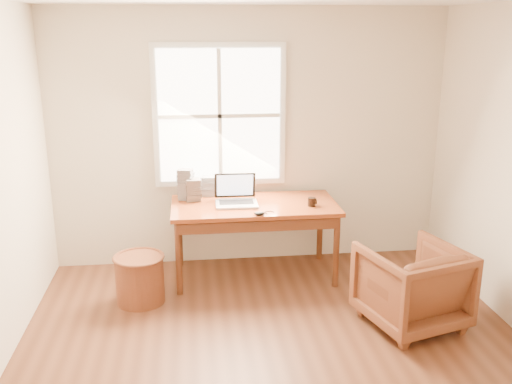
# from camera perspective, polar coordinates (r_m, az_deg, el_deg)

# --- Properties ---
(room_shell) EXTENTS (4.04, 4.54, 2.64)m
(room_shell) POSITION_cam_1_polar(r_m,az_deg,el_deg) (3.80, 2.37, -0.33)
(room_shell) COLOR brown
(room_shell) RESTS_ON ground
(desk) EXTENTS (1.60, 0.80, 0.04)m
(desk) POSITION_cam_1_polar(r_m,az_deg,el_deg) (5.53, -0.16, -1.38)
(desk) COLOR brown
(desk) RESTS_ON room_shell
(armchair) EXTENTS (0.92, 0.94, 0.69)m
(armchair) POSITION_cam_1_polar(r_m,az_deg,el_deg) (4.93, 15.29, -9.03)
(armchair) COLOR brown
(armchair) RESTS_ON room_shell
(wicker_stool) EXTENTS (0.53, 0.53, 0.43)m
(wicker_stool) POSITION_cam_1_polar(r_m,az_deg,el_deg) (5.28, -11.53, -8.57)
(wicker_stool) COLOR brown
(wicker_stool) RESTS_ON room_shell
(laptop) EXTENTS (0.38, 0.40, 0.28)m
(laptop) POSITION_cam_1_polar(r_m,az_deg,el_deg) (5.43, -1.97, 0.07)
(laptop) COLOR #B0B4B8
(laptop) RESTS_ON desk
(mouse) EXTENTS (0.10, 0.06, 0.03)m
(mouse) POSITION_cam_1_polar(r_m,az_deg,el_deg) (5.18, 0.35, -2.16)
(mouse) COLOR black
(mouse) RESTS_ON desk
(coffee_mug) EXTENTS (0.10, 0.10, 0.08)m
(coffee_mug) POSITION_cam_1_polar(r_m,az_deg,el_deg) (5.46, 5.59, -0.99)
(coffee_mug) COLOR black
(coffee_mug) RESTS_ON desk
(cd_stack_a) EXTENTS (0.16, 0.15, 0.25)m
(cd_stack_a) POSITION_cam_1_polar(r_m,az_deg,el_deg) (5.72, -6.90, 0.64)
(cd_stack_a) COLOR silver
(cd_stack_a) RESTS_ON desk
(cd_stack_b) EXTENTS (0.15, 0.14, 0.22)m
(cd_stack_b) POSITION_cam_1_polar(r_m,az_deg,el_deg) (5.62, -6.29, 0.18)
(cd_stack_b) COLOR #29292E
(cd_stack_b) RESTS_ON desk
(cd_stack_c) EXTENTS (0.16, 0.15, 0.31)m
(cd_stack_c) POSITION_cam_1_polar(r_m,az_deg,el_deg) (5.66, -7.07, 0.76)
(cd_stack_c) COLOR #92929E
(cd_stack_c) RESTS_ON desk
(cd_stack_d) EXTENTS (0.17, 0.15, 0.20)m
(cd_stack_d) POSITION_cam_1_polar(r_m,az_deg,el_deg) (5.79, -4.65, 0.60)
(cd_stack_d) COLOR silver
(cd_stack_d) RESTS_ON desk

